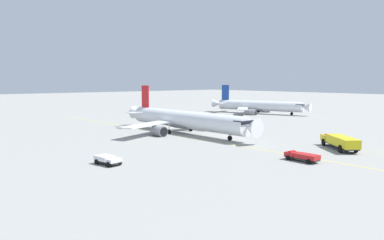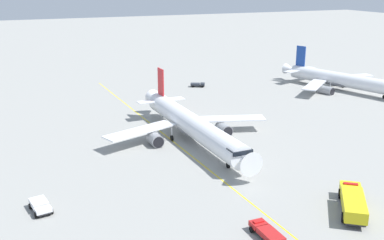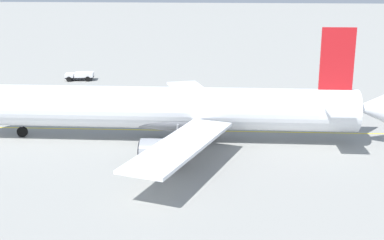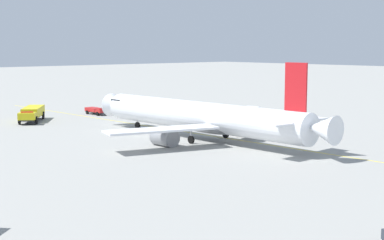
{
  "view_description": "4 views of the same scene",
  "coord_description": "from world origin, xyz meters",
  "px_view_note": "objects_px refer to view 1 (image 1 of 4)",
  "views": [
    {
      "loc": [
        72.63,
        -54.19,
        12.83
      ],
      "look_at": [
        2.98,
        4.6,
        2.95
      ],
      "focal_mm": 34.29,
      "sensor_mm": 36.0,
      "label": 1
    },
    {
      "loc": [
        82.35,
        -31.41,
        30.38
      ],
      "look_at": [
        5.82,
        0.74,
        4.87
      ],
      "focal_mm": 43.19,
      "sensor_mm": 36.0,
      "label": 2
    },
    {
      "loc": [
        -3.57,
        50.68,
        15.87
      ],
      "look_at": [
        1.25,
        0.88,
        2.02
      ],
      "focal_mm": 48.03,
      "sensor_mm": 36.0,
      "label": 3
    },
    {
      "loc": [
        -56.2,
        56.96,
        13.4
      ],
      "look_at": [
        4.45,
        2.7,
        2.89
      ],
      "focal_mm": 53.56,
      "sensor_mm": 36.0,
      "label": 4
    }
  ],
  "objects_px": {
    "pushback_tug_truck": "(107,159)",
    "baggage_truck_truck": "(154,114)",
    "airliner_main": "(184,120)",
    "airliner_secondary": "(258,106)",
    "fire_tender_truck": "(340,141)",
    "ops_pickup_truck": "(302,156)"
  },
  "relations": [
    {
      "from": "airliner_secondary",
      "to": "ops_pickup_truck",
      "type": "bearing_deg",
      "value": -63.54
    },
    {
      "from": "airliner_secondary",
      "to": "fire_tender_truck",
      "type": "relative_size",
      "value": 3.77
    },
    {
      "from": "airliner_main",
      "to": "fire_tender_truck",
      "type": "bearing_deg",
      "value": 12.82
    },
    {
      "from": "airliner_main",
      "to": "fire_tender_truck",
      "type": "height_order",
      "value": "airliner_main"
    },
    {
      "from": "airliner_main",
      "to": "airliner_secondary",
      "type": "relative_size",
      "value": 1.15
    },
    {
      "from": "airliner_main",
      "to": "baggage_truck_truck",
      "type": "xyz_separation_m",
      "value": [
        -42.3,
        19.79,
        -2.46
      ]
    },
    {
      "from": "baggage_truck_truck",
      "to": "ops_pickup_truck",
      "type": "bearing_deg",
      "value": -81.38
    },
    {
      "from": "airliner_main",
      "to": "fire_tender_truck",
      "type": "distance_m",
      "value": 36.33
    },
    {
      "from": "airliner_secondary",
      "to": "fire_tender_truck",
      "type": "height_order",
      "value": "airliner_secondary"
    },
    {
      "from": "pushback_tug_truck",
      "to": "baggage_truck_truck",
      "type": "relative_size",
      "value": 1.08
    },
    {
      "from": "ops_pickup_truck",
      "to": "baggage_truck_truck",
      "type": "height_order",
      "value": "ops_pickup_truck"
    },
    {
      "from": "airliner_secondary",
      "to": "pushback_tug_truck",
      "type": "distance_m",
      "value": 95.03
    },
    {
      "from": "airliner_main",
      "to": "pushback_tug_truck",
      "type": "relative_size",
      "value": 9.5
    },
    {
      "from": "pushback_tug_truck",
      "to": "airliner_secondary",
      "type": "bearing_deg",
      "value": 106.34
    },
    {
      "from": "airliner_main",
      "to": "pushback_tug_truck",
      "type": "distance_m",
      "value": 35.29
    },
    {
      "from": "baggage_truck_truck",
      "to": "fire_tender_truck",
      "type": "bearing_deg",
      "value": -71.68
    },
    {
      "from": "fire_tender_truck",
      "to": "airliner_main",
      "type": "bearing_deg",
      "value": 51.01
    },
    {
      "from": "ops_pickup_truck",
      "to": "baggage_truck_truck",
      "type": "relative_size",
      "value": 1.26
    },
    {
      "from": "airliner_secondary",
      "to": "fire_tender_truck",
      "type": "distance_m",
      "value": 74.45
    },
    {
      "from": "airliner_secondary",
      "to": "baggage_truck_truck",
      "type": "bearing_deg",
      "value": -136.31
    },
    {
      "from": "airliner_main",
      "to": "pushback_tug_truck",
      "type": "height_order",
      "value": "airliner_main"
    },
    {
      "from": "pushback_tug_truck",
      "to": "baggage_truck_truck",
      "type": "distance_m",
      "value": 78.54
    }
  ]
}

